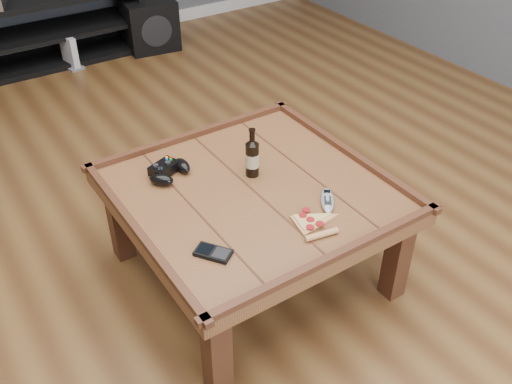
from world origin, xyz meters
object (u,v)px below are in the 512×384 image
coffee_table (253,201)px  smartphone (213,253)px  beer_bottle (252,157)px  pizza_slice (312,223)px  subwoofer (149,23)px  media_console (49,29)px  game_controller (169,171)px  game_console (70,53)px  remote_control (327,200)px

coffee_table → smartphone: bearing=-142.8°
smartphone → beer_bottle: bearing=6.4°
pizza_slice → subwoofer: bearing=87.6°
media_console → game_controller: 2.51m
smartphone → game_console: size_ratio=0.58×
game_controller → game_console: game_controller is taller
pizza_slice → remote_control: bearing=39.7°
beer_bottle → pizza_slice: size_ratio=0.85×
coffee_table → pizza_slice: coffee_table is taller
game_controller → beer_bottle: bearing=-52.6°
beer_bottle → subwoofer: 2.63m
coffee_table → subwoofer: bearing=74.3°
beer_bottle → game_controller: bearing=148.2°
smartphone → remote_control: (0.51, 0.01, 0.00)m
smartphone → remote_control: 0.51m
beer_bottle → game_controller: size_ratio=1.08×
media_console → game_controller: game_controller is taller
beer_bottle → coffee_table: bearing=-122.8°
smartphone → remote_control: remote_control is taller
subwoofer → pizza_slice: bearing=-95.5°
media_console → subwoofer: (0.73, -0.15, -0.06)m
media_console → game_controller: size_ratio=7.16×
coffee_table → media_console: (0.00, 2.75, -0.15)m
coffee_table → remote_control: (0.19, -0.23, 0.07)m
media_console → beer_bottle: beer_bottle is taller
game_console → media_console: bearing=98.8°
remote_control → game_console: bearing=129.2°
smartphone → game_console: (0.38, 2.80, -0.35)m
pizza_slice → subwoofer: size_ratio=0.58×
media_console → pizza_slice: media_console is taller
media_console → coffee_table: bearing=-90.0°
game_controller → subwoofer: game_controller is taller
beer_bottle → game_console: bearing=89.7°
coffee_table → game_controller: bearing=131.2°
game_controller → smartphone: bearing=-120.4°
subwoofer → coffee_table: bearing=-98.1°
game_console → coffee_table: bearing=-102.4°
beer_bottle → smartphone: size_ratio=1.52×
beer_bottle → remote_control: beer_bottle is taller
pizza_slice → game_console: bearing=100.5°
smartphone → remote_control: size_ratio=0.89×
subwoofer → remote_control: bearing=-93.3°
coffee_table → pizza_slice: 0.31m
beer_bottle → remote_control: size_ratio=1.35×
coffee_table → subwoofer: (0.73, 2.60, -0.20)m
beer_bottle → subwoofer: bearing=74.9°
game_console → subwoofer: bearing=-7.5°
game_controller → pizza_slice: (0.29, -0.57, -0.02)m
beer_bottle → remote_control: (0.13, -0.32, -0.07)m
subwoofer → game_controller: bearing=-104.8°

